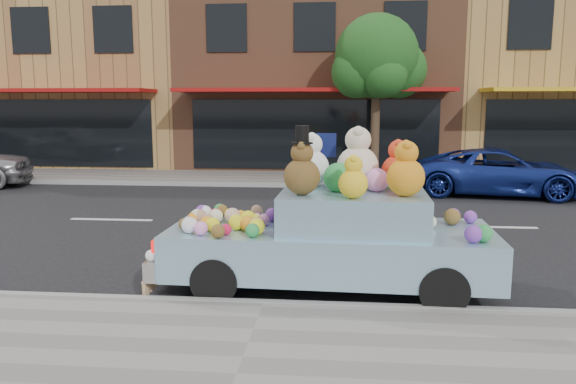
# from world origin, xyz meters

# --- Properties ---
(ground) EXTENTS (120.00, 120.00, 0.00)m
(ground) POSITION_xyz_m (0.00, 0.00, 0.00)
(ground) COLOR black
(ground) RESTS_ON ground
(near_sidewalk) EXTENTS (60.00, 3.00, 0.12)m
(near_sidewalk) POSITION_xyz_m (0.00, -6.50, 0.06)
(near_sidewalk) COLOR gray
(near_sidewalk) RESTS_ON ground
(far_sidewalk) EXTENTS (60.00, 3.00, 0.12)m
(far_sidewalk) POSITION_xyz_m (0.00, 6.50, 0.06)
(far_sidewalk) COLOR gray
(far_sidewalk) RESTS_ON ground
(near_kerb) EXTENTS (60.00, 0.12, 0.13)m
(near_kerb) POSITION_xyz_m (0.00, -5.00, 0.07)
(near_kerb) COLOR gray
(near_kerb) RESTS_ON ground
(far_kerb) EXTENTS (60.00, 0.12, 0.13)m
(far_kerb) POSITION_xyz_m (0.00, 5.00, 0.07)
(far_kerb) COLOR gray
(far_kerb) RESTS_ON ground
(storefront_left) EXTENTS (10.00, 9.80, 7.30)m
(storefront_left) POSITION_xyz_m (-10.00, 11.97, 3.64)
(storefront_left) COLOR #A68045
(storefront_left) RESTS_ON ground
(storefront_mid) EXTENTS (10.00, 9.80, 7.30)m
(storefront_mid) POSITION_xyz_m (0.00, 11.97, 3.64)
(storefront_mid) COLOR brown
(storefront_mid) RESTS_ON ground
(storefront_right) EXTENTS (10.00, 9.80, 7.30)m
(storefront_right) POSITION_xyz_m (10.00, 11.97, 3.64)
(storefront_right) COLOR #A68045
(storefront_right) RESTS_ON ground
(street_tree) EXTENTS (3.00, 2.70, 5.22)m
(street_tree) POSITION_xyz_m (2.03, 6.55, 3.69)
(street_tree) COLOR #38281C
(street_tree) RESTS_ON ground
(car_blue) EXTENTS (4.83, 2.82, 1.26)m
(car_blue) POSITION_xyz_m (5.24, 4.10, 0.63)
(car_blue) COLOR navy
(car_blue) RESTS_ON ground
(art_car) EXTENTS (4.54, 1.90, 2.23)m
(art_car) POSITION_xyz_m (0.80, -4.08, 0.80)
(art_car) COLOR black
(art_car) RESTS_ON ground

